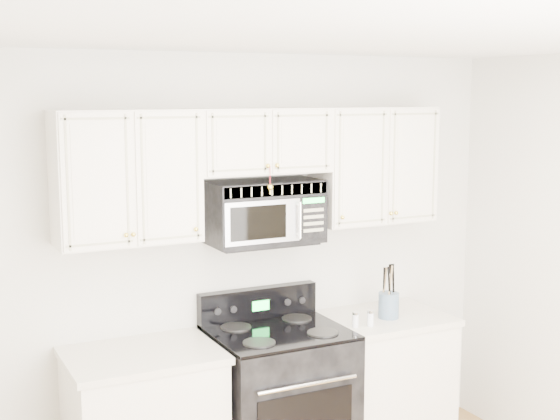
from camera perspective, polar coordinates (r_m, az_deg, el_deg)
room at (r=3.49m, az=9.68°, el=-9.23°), size 3.51×3.51×2.61m
base_cabinet_right at (r=5.33m, az=7.23°, el=-12.79°), size 0.86×0.65×0.92m
range at (r=4.93m, az=-0.11°, el=-13.79°), size 0.80×0.73×1.13m
upper_cabinets at (r=4.72m, az=-1.55°, el=3.38°), size 2.44×0.37×0.75m
microwave at (r=4.75m, az=-1.12°, el=-0.13°), size 0.69×0.40×0.38m
utensil_crock at (r=5.11m, az=7.95°, el=-6.82°), size 0.13×0.13×0.35m
shaker_salt at (r=4.90m, az=5.54°, el=-7.98°), size 0.04×0.04×0.10m
shaker_pepper at (r=4.93m, az=6.63°, el=-7.86°), size 0.04×0.04×0.10m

